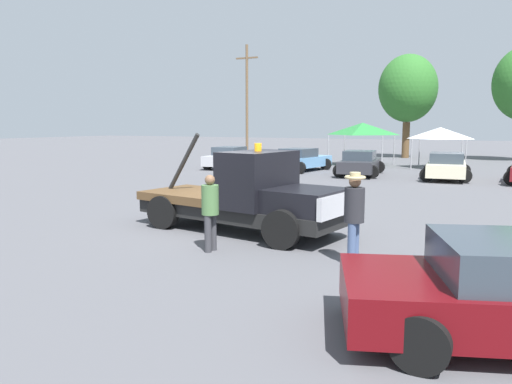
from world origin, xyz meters
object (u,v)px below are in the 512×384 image
Objects in this scene: parked_car_silver at (231,158)px; parked_car_charcoal at (360,163)px; parked_car_skyblue at (300,160)px; utility_pole at (247,97)px; person_near_truck at (354,211)px; tree_center at (408,89)px; person_at_hood at (210,207)px; parked_car_cream at (446,166)px; tow_truck at (249,198)px; traffic_cone at (322,205)px; canopy_tent_green at (362,129)px; canopy_tent_white at (440,133)px.

parked_car_charcoal is (8.51, -0.81, -0.00)m from parked_car_silver.
parked_car_skyblue is 18.11m from utility_pole.
person_near_truck is 33.22m from tree_center.
person_at_hood is 20.85m from parked_car_silver.
parked_car_skyblue and parked_car_cream have the same top height.
parked_car_skyblue is 0.48× the size of utility_pole.
traffic_cone is (0.70, 3.48, -0.65)m from tow_truck.
person_at_hood is (0.13, -2.05, 0.06)m from tow_truck.
tow_truck is at bearing -154.17° from parked_car_silver.
utility_pole is (-14.70, 14.56, 4.56)m from parked_car_charcoal.
parked_car_charcoal is at bearing 84.39° from parked_car_cream.
person_near_truck reaches higher than parked_car_cream.
parked_car_silver is at bearing -52.73° from person_near_truck.
tow_truck reaches higher than person_near_truck.
parked_car_skyblue is (-8.42, 17.90, -0.43)m from person_near_truck.
tree_center is 15.07× the size of traffic_cone.
parked_car_skyblue is 1.33× the size of canopy_tent_green.
parked_car_cream is 0.46× the size of utility_pole.
person_at_hood is 0.20× the size of tree_center.
person_at_hood reaches higher than parked_car_skyblue.
tow_truck is at bearing -94.83° from canopy_tent_white.
canopy_tent_green is at bearing -12.52° from parked_car_skyblue.
tow_truck is 2.05m from person_at_hood.
canopy_tent_green is (-1.65, 6.42, 1.78)m from parked_car_charcoal.
traffic_cone is (0.57, 5.52, -0.71)m from person_at_hood.
parked_car_cream is (-0.20, 17.06, -0.43)m from person_near_truck.
person_at_hood is 19.04m from parked_car_skyblue.
person_near_truck is 0.63× the size of canopy_tent_white.
parked_car_cream is at bearing -37.35° from utility_pole.
utility_pole is at bearing -62.60° from person_at_hood.
person_at_hood is 36.14m from utility_pole.
person_near_truck is 3.09m from person_at_hood.
parked_car_charcoal is at bearing -73.89° from person_near_truck.
parked_car_skyblue reaches higher than traffic_cone.
parked_car_skyblue is 14.06m from traffic_cone.
person_near_truck is 0.40× the size of parked_car_cream.
person_near_truck is at bearing 175.35° from parked_car_cream.
person_near_truck is (3.19, -1.67, 0.18)m from tow_truck.
traffic_cone is at bearing -177.50° from parked_car_charcoal.
canopy_tent_green reaches higher than person_at_hood.
canopy_tent_green is 15.63m from utility_pole.
tow_truck is 21.90m from canopy_tent_white.
parked_car_charcoal is 1.60× the size of canopy_tent_white.
person_near_truck is at bearing -146.21° from parked_car_skyblue.
parked_car_skyblue is at bearing -111.12° from canopy_tent_green.
parked_car_silver and parked_car_skyblue have the same top height.
parked_car_skyblue and parked_car_charcoal have the same top height.
person_near_truck is 0.39× the size of parked_car_skyblue.
tow_truck is at bearing 177.71° from parked_car_charcoal.
parked_car_charcoal is at bearing 104.01° from tow_truck.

